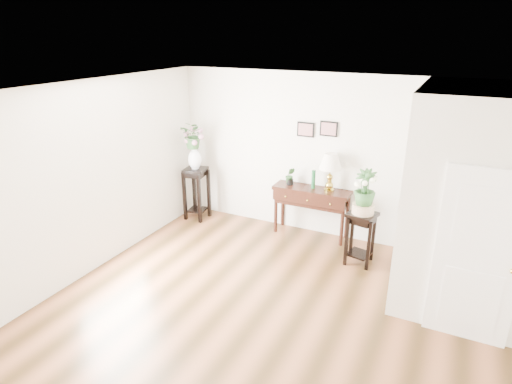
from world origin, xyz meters
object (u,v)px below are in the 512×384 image
Objects in this scene: console_table at (311,212)px; plant_stand_a at (197,193)px; plant_stand_b at (360,238)px; table_lamp at (330,171)px.

plant_stand_a reaches higher than console_table.
table_lamp is at bearing 139.91° from plant_stand_b.
plant_stand_a reaches higher than plant_stand_b.
plant_stand_b is at bearing -31.13° from console_table.
console_table is at bearing 180.00° from table_lamp.
console_table is 1.32× the size of plant_stand_a.
plant_stand_a is (-2.21, -0.26, 0.06)m from console_table.
table_lamp is 0.78× the size of plant_stand_b.
plant_stand_b is at bearing -40.09° from table_lamp.
plant_stand_a is at bearing -174.07° from table_lamp.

